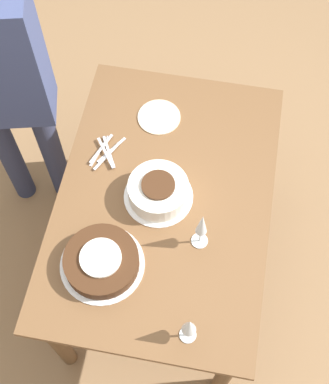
# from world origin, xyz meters

# --- Properties ---
(ground_plane) EXTENTS (12.00, 12.00, 0.00)m
(ground_plane) POSITION_xyz_m (0.00, 0.00, 0.00)
(ground_plane) COLOR #8E6B47
(dining_table) EXTENTS (1.31, 0.89, 0.75)m
(dining_table) POSITION_xyz_m (0.00, 0.00, 0.63)
(dining_table) COLOR brown
(dining_table) RESTS_ON ground_plane
(cake_center_white) EXTENTS (0.29, 0.29, 0.11)m
(cake_center_white) POSITION_xyz_m (0.00, -0.03, 0.80)
(cake_center_white) COLOR white
(cake_center_white) RESTS_ON dining_table
(cake_front_chocolate) EXTENTS (0.33, 0.33, 0.08)m
(cake_front_chocolate) POSITION_xyz_m (0.33, -0.19, 0.79)
(cake_front_chocolate) COLOR white
(cake_front_chocolate) RESTS_ON dining_table
(wine_glass_near) EXTENTS (0.07, 0.07, 0.23)m
(wine_glass_near) POSITION_xyz_m (0.17, 0.17, 0.90)
(wine_glass_near) COLOR silver
(wine_glass_near) RESTS_ON dining_table
(wine_glass_far) EXTENTS (0.06, 0.06, 0.19)m
(wine_glass_far) POSITION_xyz_m (0.54, 0.19, 0.88)
(wine_glass_far) COLOR silver
(wine_glass_far) RESTS_ON dining_table
(dessert_plate_left) EXTENTS (0.19, 0.19, 0.01)m
(dessert_plate_left) POSITION_xyz_m (-0.40, -0.10, 0.75)
(dessert_plate_left) COLOR beige
(dessert_plate_left) RESTS_ON dining_table
(fork_pile) EXTENTS (0.19, 0.13, 0.02)m
(fork_pile) POSITION_xyz_m (-0.17, -0.29, 0.76)
(fork_pile) COLOR silver
(fork_pile) RESTS_ON dining_table
(person_cutting) EXTENTS (0.31, 0.44, 1.57)m
(person_cutting) POSITION_xyz_m (-0.32, -0.76, 0.95)
(person_cutting) COLOR #2D334C
(person_cutting) RESTS_ON ground_plane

